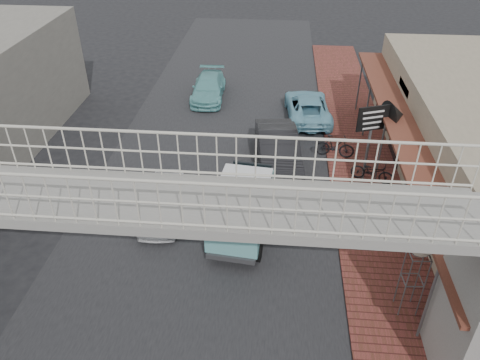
% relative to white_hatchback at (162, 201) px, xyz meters
% --- Properties ---
extents(ground, '(120.00, 120.00, 0.00)m').
position_rel_white_hatchback_xyz_m(ground, '(1.57, -1.97, -0.64)').
color(ground, black).
rests_on(ground, ground).
extents(road_strip, '(10.00, 60.00, 0.01)m').
position_rel_white_hatchback_xyz_m(road_strip, '(1.57, -1.97, -0.64)').
color(road_strip, black).
rests_on(road_strip, ground).
extents(sidewalk, '(3.00, 40.00, 0.10)m').
position_rel_white_hatchback_xyz_m(sidewalk, '(8.07, 1.03, -0.59)').
color(sidewalk, brown).
rests_on(sidewalk, ground).
extents(footbridge, '(16.40, 2.40, 6.34)m').
position_rel_white_hatchback_xyz_m(footbridge, '(1.57, -5.97, 2.53)').
color(footbridge, gray).
rests_on(footbridge, ground).
extents(white_hatchback, '(1.78, 3.87, 1.29)m').
position_rel_white_hatchback_xyz_m(white_hatchback, '(0.00, 0.00, 0.00)').
color(white_hatchback, white).
rests_on(white_hatchback, ground).
extents(dark_sedan, '(2.36, 5.16, 1.64)m').
position_rel_white_hatchback_xyz_m(dark_sedan, '(4.30, 3.89, 0.18)').
color(dark_sedan, black).
rests_on(dark_sedan, ground).
extents(angkot_curb, '(2.52, 4.83, 1.30)m').
position_rel_white_hatchback_xyz_m(angkot_curb, '(5.77, 8.91, 0.01)').
color(angkot_curb, '#79BCD3').
rests_on(angkot_curb, ground).
extents(angkot_far, '(1.86, 4.33, 1.24)m').
position_rel_white_hatchback_xyz_m(angkot_far, '(0.16, 11.07, -0.02)').
color(angkot_far, '#6BB8BA').
rests_on(angkot_far, ground).
extents(angkot_van, '(2.25, 4.22, 1.99)m').
position_rel_white_hatchback_xyz_m(angkot_van, '(3.09, -0.75, 0.62)').
color(angkot_van, black).
rests_on(angkot_van, ground).
extents(motorcycle_near, '(1.88, 1.17, 0.93)m').
position_rel_white_hatchback_xyz_m(motorcycle_near, '(8.29, 2.95, -0.08)').
color(motorcycle_near, black).
rests_on(motorcycle_near, sidewalk).
extents(motorcycle_far, '(1.84, 0.79, 1.07)m').
position_rel_white_hatchback_xyz_m(motorcycle_far, '(6.87, 4.85, -0.01)').
color(motorcycle_far, black).
rests_on(motorcycle_far, sidewalk).
extents(street_clock, '(0.72, 0.60, 2.89)m').
position_rel_white_hatchback_xyz_m(street_clock, '(8.31, -3.98, 1.86)').
color(street_clock, '#59595B').
rests_on(street_clock, sidewalk).
extents(arrow_sign, '(2.12, 1.42, 3.50)m').
position_rel_white_hatchback_xyz_m(arrow_sign, '(8.78, 3.36, 2.28)').
color(arrow_sign, '#59595B').
rests_on(arrow_sign, sidewalk).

